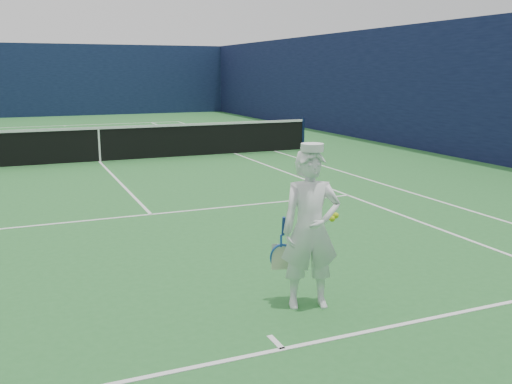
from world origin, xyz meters
TOP-DOWN VIEW (x-y plane):
  - ground at (0.00, 0.00)m, footprint 80.00×80.00m
  - court_markings at (0.00, 0.00)m, footprint 11.03×23.83m
  - windscreen_fence at (0.00, 0.00)m, footprint 20.12×36.12m
  - tennis_net at (0.00, 0.00)m, footprint 12.88×0.09m
  - tennis_player at (0.70, -11.08)m, footprint 0.73×0.64m

SIDE VIEW (x-z plane):
  - ground at x=0.00m, z-range 0.00..0.00m
  - court_markings at x=0.00m, z-range 0.00..0.01m
  - tennis_net at x=0.00m, z-range 0.02..1.09m
  - tennis_player at x=0.70m, z-range -0.02..1.77m
  - windscreen_fence at x=0.00m, z-range 0.00..4.00m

